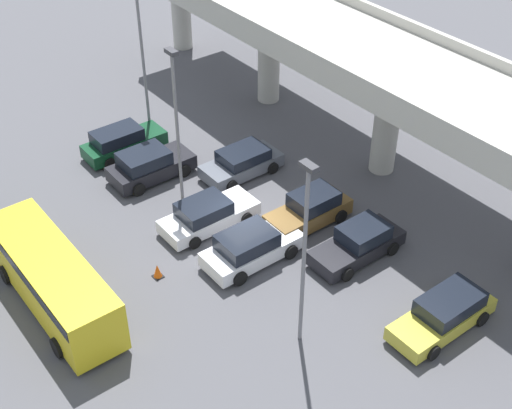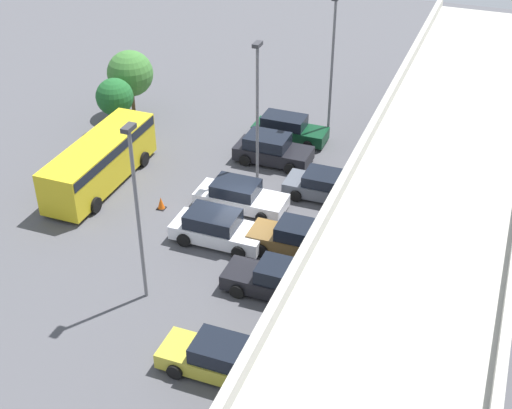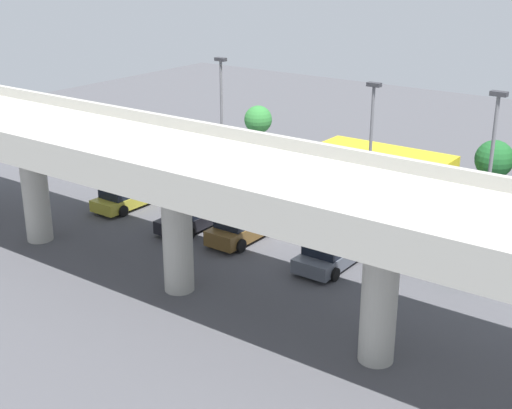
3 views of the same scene
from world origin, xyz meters
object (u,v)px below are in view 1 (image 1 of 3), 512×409
Objects in this scene: parked_car_0 at (122,142)px; lamp_post_by_overpass at (176,118)px; lamp_post_mid_lot at (305,245)px; parked_car_1 at (149,165)px; lamp_post_near_aisle at (142,50)px; parked_car_3 at (251,247)px; parked_car_4 at (358,243)px; parked_car_7 at (310,210)px; traffic_cone at (157,271)px; parked_car_6 at (242,162)px; shuttle_bus at (52,277)px; parked_car_5 at (444,314)px; parked_car_2 at (208,215)px.

lamp_post_by_overpass is at bearing -88.45° from parked_car_0.
lamp_post_by_overpass is at bearing 173.22° from lamp_post_mid_lot.
lamp_post_near_aisle reaches higher than parked_car_1.
parked_car_3 is at bearing -9.61° from lamp_post_near_aisle.
parked_car_0 is 0.99× the size of parked_car_4.
traffic_cone is at bearing -8.47° from parked_car_7.
lamp_post_mid_lot is (13.54, -1.08, 4.14)m from parked_car_1.
parked_car_3 is 4.31m from traffic_cone.
lamp_post_near_aisle reaches higher than lamp_post_mid_lot.
lamp_post_by_overpass is at bearing 135.86° from traffic_cone.
traffic_cone is (-6.62, -2.66, -4.60)m from lamp_post_mid_lot.
parked_car_6 is at bearing 56.53° from parked_car_3.
shuttle_bus reaches higher than parked_car_4.
lamp_post_near_aisle reaches higher than parked_car_7.
lamp_post_near_aisle is at bearing 168.94° from lamp_post_mid_lot.
parked_car_5 is at bearing 38.46° from traffic_cone.
parked_car_3 is 0.97× the size of parked_car_5.
parked_car_0 is at bearing 90.95° from parked_car_3.
traffic_cone is (-1.62, -3.97, -0.44)m from parked_car_3.
parked_car_7 is at bearing -69.61° from parked_car_0.
parked_car_4 reaches higher than parked_car_2.
parked_car_2 is 10.48m from lamp_post_near_aisle.
parked_car_1 is at bearing -90.55° from parked_car_0.
parked_car_7 is 0.48× the size of lamp_post_near_aisle.
shuttle_bus is at bearing -70.42° from lamp_post_by_overpass.
parked_car_0 is 11.92m from shuttle_bus.
parked_car_2 is 4.19m from traffic_cone.
lamp_post_near_aisle is 1.08× the size of lamp_post_by_overpass.
shuttle_bus is at bearing -46.85° from lamp_post_near_aisle.
parked_car_6 is at bearing -33.00° from parked_car_1.
lamp_post_mid_lot is at bearing -138.20° from shuttle_bus.
parked_car_2 is at bearing -88.94° from parked_car_1.
lamp_post_by_overpass is at bearing 87.88° from parked_car_2.
traffic_cone is (4.05, -3.93, -4.53)m from lamp_post_by_overpass.
parked_car_5 is 16.18m from shuttle_bus.
parked_car_4 is 0.56× the size of lamp_post_by_overpass.
parked_car_2 is 4.93m from parked_car_7.
parked_car_6 is at bearing 154.50° from lamp_post_mid_lot.
parked_car_2 is 0.57× the size of shuttle_bus.
parked_car_4 is 0.51× the size of lamp_post_near_aisle.
parked_car_0 is 0.51× the size of lamp_post_near_aisle.
parked_car_4 is (6.02, 4.22, 0.04)m from parked_car_2.
parked_car_1 is 0.93× the size of parked_car_5.
lamp_post_mid_lot is 12.10× the size of traffic_cone.
shuttle_bus reaches higher than parked_car_3.
traffic_cone is at bearing -29.29° from lamp_post_near_aisle.
traffic_cone is at bearing -118.44° from parked_car_1.
parked_car_3 is at bearing 56.53° from parked_car_6.
parked_car_1 is 7.88m from traffic_cone.
parked_car_3 is (3.27, 0.12, 0.08)m from parked_car_2.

